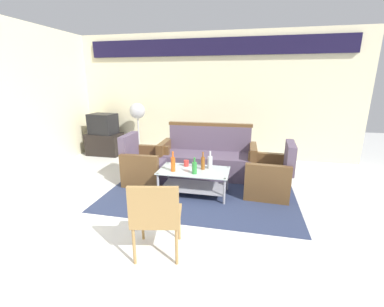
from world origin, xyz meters
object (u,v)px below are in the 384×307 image
(tv_stand, at_px, (105,144))
(wicker_chair, at_px, (156,214))
(bottle_brown, at_px, (203,163))
(pedestal_fan, at_px, (138,114))
(bottle_orange, at_px, (173,164))
(armchair_right, at_px, (269,177))
(armchair_left, at_px, (145,166))
(bottle_clear, at_px, (210,162))
(bottle_green, at_px, (194,168))
(coffee_table, at_px, (194,178))
(cup, at_px, (186,163))
(couch, at_px, (208,159))
(television, at_px, (103,124))

(tv_stand, xyz_separation_m, wicker_chair, (2.57, -3.38, 0.23))
(bottle_brown, distance_m, pedestal_fan, 2.63)
(bottle_orange, bearing_deg, armchair_right, 14.98)
(armchair_left, xyz_separation_m, bottle_clear, (1.21, -0.22, 0.23))
(armchair_left, relative_size, bottle_green, 3.34)
(bottle_clear, distance_m, tv_stand, 3.32)
(coffee_table, distance_m, tv_stand, 3.18)
(armchair_right, xyz_separation_m, cup, (-1.34, -0.12, 0.17))
(bottle_brown, bearing_deg, bottle_orange, -157.26)
(bottle_brown, relative_size, cup, 2.87)
(armchair_right, distance_m, bottle_clear, 0.98)
(bottle_brown, xyz_separation_m, cup, (-0.29, 0.10, -0.06))
(bottle_clear, bearing_deg, pedestal_fan, 138.88)
(bottle_orange, bearing_deg, bottle_green, -5.59)
(cup, xyz_separation_m, wicker_chair, (0.11, -1.74, 0.03))
(coffee_table, distance_m, bottle_green, 0.28)
(coffee_table, bearing_deg, bottle_clear, 29.45)
(coffee_table, bearing_deg, bottle_green, -75.17)
(cup, relative_size, pedestal_fan, 0.08)
(bottle_clear, height_order, tv_stand, bottle_clear)
(couch, relative_size, bottle_clear, 6.29)
(cup, relative_size, wicker_chair, 0.12)
(bottle_green, bearing_deg, bottle_clear, 55.95)
(couch, relative_size, bottle_orange, 5.72)
(bottle_brown, height_order, tv_stand, bottle_brown)
(coffee_table, distance_m, bottle_brown, 0.29)
(tv_stand, bearing_deg, coffee_table, -34.47)
(bottle_green, relative_size, television, 0.39)
(armchair_left, height_order, armchair_right, same)
(couch, bearing_deg, bottle_green, 87.44)
(couch, height_order, television, television)
(coffee_table, height_order, bottle_green, bottle_green)
(tv_stand, bearing_deg, cup, -33.69)
(bottle_orange, bearing_deg, couch, 70.65)
(tv_stand, relative_size, television, 1.23)
(wicker_chair, bearing_deg, pedestal_fan, 104.57)
(television, distance_m, wicker_chair, 4.25)
(pedestal_fan, distance_m, wicker_chair, 3.85)
(bottle_clear, bearing_deg, bottle_brown, -146.15)
(couch, xyz_separation_m, bottle_orange, (-0.37, -1.06, 0.21))
(couch, bearing_deg, bottle_orange, 69.49)
(couch, height_order, bottle_green, couch)
(armchair_left, height_order, cup, armchair_left)
(pedestal_fan, height_order, wicker_chair, pedestal_fan)
(armchair_right, bearing_deg, coffee_table, 106.39)
(armchair_left, bearing_deg, bottle_orange, 53.92)
(coffee_table, xyz_separation_m, tv_stand, (-2.62, 1.80, -0.01))
(armchair_left, xyz_separation_m, tv_stand, (-1.64, 1.45, -0.03))
(bottle_green, distance_m, wicker_chair, 1.43)
(bottle_brown, bearing_deg, coffee_table, -154.26)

